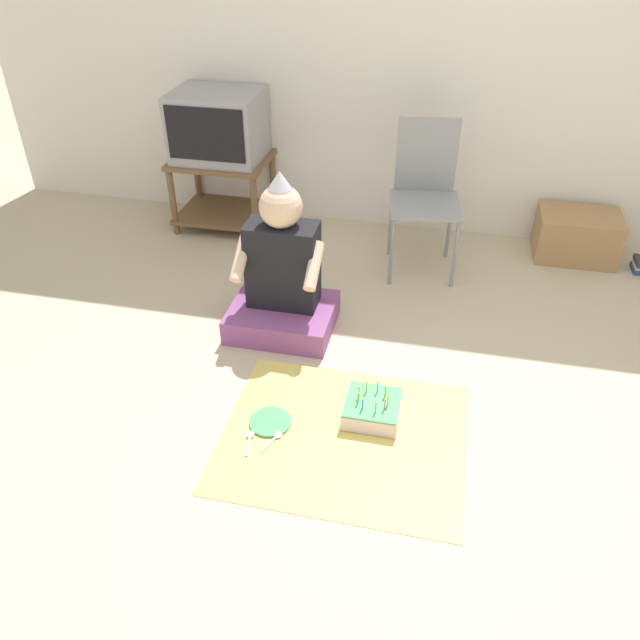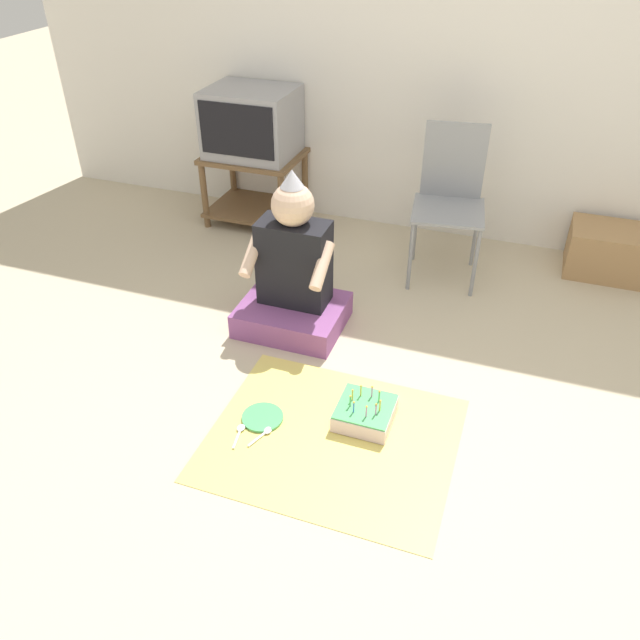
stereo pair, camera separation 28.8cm
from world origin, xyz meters
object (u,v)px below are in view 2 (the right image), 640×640
tv (252,122)px  folding_chair (450,193)px  person_seated (293,278)px  birthday_cake (365,413)px  paper_plate (263,417)px  cardboard_box_stack (610,251)px

tv → folding_chair: bearing=-11.1°
tv → person_seated: size_ratio=0.64×
birthday_cake → paper_plate: bearing=-161.8°
paper_plate → person_seated: bearing=100.6°
person_seated → birthday_cake: person_seated is taller
birthday_cake → paper_plate: (-0.44, -0.15, -0.04)m
folding_chair → person_seated: size_ratio=1.02×
person_seated → tv: bearing=122.8°
birthday_cake → paper_plate: birthday_cake is taller
person_seated → paper_plate: size_ratio=4.66×
folding_chair → paper_plate: size_ratio=4.73×
folding_chair → cardboard_box_stack: (0.98, 0.31, -0.37)m
tv → cardboard_box_stack: (2.37, 0.04, -0.56)m
tv → cardboard_box_stack: tv is taller
tv → folding_chair: tv is taller
folding_chair → cardboard_box_stack: 1.09m
tv → birthday_cake: bearing=-53.0°
person_seated → birthday_cake: size_ratio=3.54×
cardboard_box_stack → paper_plate: (-1.50, -1.93, -0.14)m
person_seated → paper_plate: bearing=-79.4°
folding_chair → paper_plate: bearing=-107.8°
tv → birthday_cake: tv is taller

